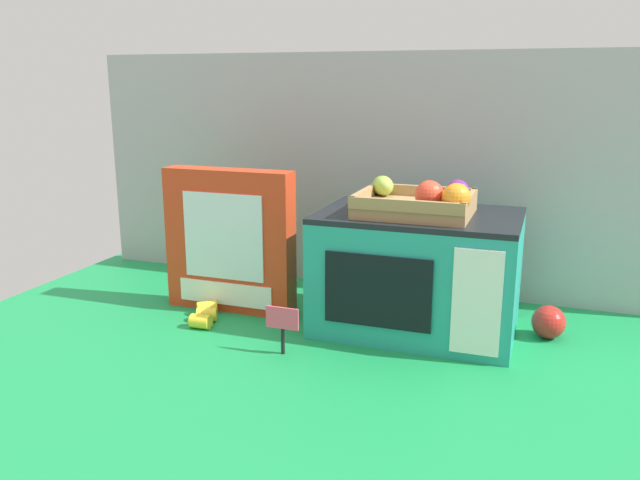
# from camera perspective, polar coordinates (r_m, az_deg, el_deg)

# --- Properties ---
(ground_plane) EXTENTS (1.70, 1.70, 0.00)m
(ground_plane) POSITION_cam_1_polar(r_m,az_deg,el_deg) (1.50, 1.93, -7.21)
(ground_plane) COLOR #198C47
(ground_plane) RESTS_ON ground
(display_back_panel) EXTENTS (1.61, 0.03, 0.61)m
(display_back_panel) POSITION_cam_1_polar(r_m,az_deg,el_deg) (1.69, 5.09, 5.92)
(display_back_panel) COLOR #A0A3A8
(display_back_panel) RESTS_ON ground
(toy_microwave) EXTENTS (0.43, 0.30, 0.26)m
(toy_microwave) POSITION_cam_1_polar(r_m,az_deg,el_deg) (1.43, 8.59, -2.78)
(toy_microwave) COLOR teal
(toy_microwave) RESTS_ON ground
(food_groups_crate) EXTENTS (0.25, 0.21, 0.08)m
(food_groups_crate) POSITION_cam_1_polar(r_m,az_deg,el_deg) (1.37, 8.82, 3.29)
(food_groups_crate) COLOR #A37F51
(food_groups_crate) RESTS_ON toy_microwave
(cookie_set_box) EXTENTS (0.32, 0.06, 0.34)m
(cookie_set_box) POSITION_cam_1_polar(r_m,az_deg,el_deg) (1.54, -7.99, -0.07)
(cookie_set_box) COLOR red
(cookie_set_box) RESTS_ON ground
(price_sign) EXTENTS (0.07, 0.01, 0.10)m
(price_sign) POSITION_cam_1_polar(r_m,az_deg,el_deg) (1.31, -3.35, -7.34)
(price_sign) COLOR black
(price_sign) RESTS_ON ground
(loose_toy_banana) EXTENTS (0.08, 0.13, 0.03)m
(loose_toy_banana) POSITION_cam_1_polar(r_m,az_deg,el_deg) (1.52, -10.14, -6.49)
(loose_toy_banana) COLOR yellow
(loose_toy_banana) RESTS_ON ground
(loose_toy_apple) EXTENTS (0.07, 0.07, 0.07)m
(loose_toy_apple) POSITION_cam_1_polar(r_m,az_deg,el_deg) (1.48, 19.54, -6.84)
(loose_toy_apple) COLOR red
(loose_toy_apple) RESTS_ON ground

